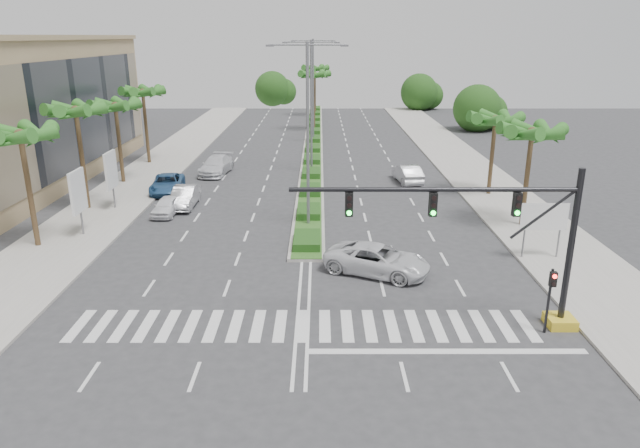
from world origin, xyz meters
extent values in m
plane|color=#333335|center=(0.00, 0.00, 0.00)|extent=(160.00, 160.00, 0.00)
cube|color=gray|center=(15.20, 20.00, 0.07)|extent=(6.00, 120.00, 0.15)
cube|color=gray|center=(-15.20, 20.00, 0.07)|extent=(6.00, 120.00, 0.15)
cube|color=gray|center=(0.00, 45.00, 0.10)|extent=(2.20, 75.00, 0.20)
cube|color=#2D521C|center=(0.00, 45.00, 0.22)|extent=(1.80, 75.00, 0.04)
cube|color=tan|center=(-26.00, 26.00, 6.00)|extent=(12.00, 36.00, 12.00)
cube|color=gold|center=(11.50, 0.00, 0.23)|extent=(1.20, 1.20, 0.45)
cylinder|color=black|center=(11.50, 0.00, 3.70)|extent=(0.28, 0.28, 7.00)
cylinder|color=black|center=(5.50, 0.00, 6.30)|extent=(12.00, 0.20, 0.20)
cylinder|color=black|center=(10.10, 0.00, 5.20)|extent=(2.53, 0.12, 2.15)
cube|color=black|center=(9.00, 0.00, 5.65)|extent=(0.32, 0.24, 1.00)
cylinder|color=#19E533|center=(9.00, -0.14, 5.33)|extent=(0.20, 0.06, 0.20)
cube|color=black|center=(5.50, 0.00, 5.65)|extent=(0.32, 0.24, 1.00)
cylinder|color=#19E533|center=(5.50, -0.14, 5.33)|extent=(0.20, 0.06, 0.20)
cube|color=black|center=(2.00, 0.00, 5.65)|extent=(0.32, 0.24, 1.00)
cylinder|color=#19E533|center=(2.00, -0.14, 5.33)|extent=(0.20, 0.06, 0.20)
cylinder|color=black|center=(10.60, -0.60, 1.50)|extent=(0.12, 0.12, 3.00)
cube|color=black|center=(10.60, -0.75, 2.60)|extent=(0.28, 0.22, 0.65)
cylinder|color=red|center=(10.60, -0.88, 2.78)|extent=(0.18, 0.05, 0.18)
cylinder|color=slate|center=(12.50, 8.00, 1.40)|extent=(0.10, 0.10, 2.80)
cylinder|color=slate|center=(14.50, 8.00, 1.40)|extent=(0.10, 0.10, 2.80)
cube|color=#0C6638|center=(13.50, 8.00, 2.60)|extent=(2.60, 0.08, 1.50)
cube|color=white|center=(13.50, 7.95, 2.60)|extent=(2.70, 0.02, 1.60)
cylinder|color=slate|center=(-14.50, 12.00, 1.40)|extent=(0.12, 0.12, 2.80)
cube|color=white|center=(-14.50, 12.00, 3.00)|extent=(0.18, 2.10, 2.70)
cube|color=#D8594C|center=(-14.50, 12.00, 3.00)|extent=(0.12, 2.00, 2.60)
cylinder|color=slate|center=(-14.50, 18.00, 1.40)|extent=(0.12, 0.12, 2.80)
cube|color=white|center=(-14.50, 18.00, 3.00)|extent=(0.18, 2.10, 2.70)
cube|color=#D8594C|center=(-14.50, 18.00, 3.00)|extent=(0.12, 2.00, 2.60)
cylinder|color=brown|center=(-16.50, 10.00, 3.50)|extent=(0.32, 0.32, 7.00)
sphere|color=brown|center=(-16.50, 10.00, 6.90)|extent=(0.70, 0.70, 0.70)
cone|color=#286620|center=(-15.40, 10.00, 6.80)|extent=(0.90, 3.62, 1.50)
cone|color=#286620|center=(-15.81, 10.86, 6.80)|extent=(3.39, 2.96, 1.50)
cone|color=#286620|center=(-16.74, 11.07, 6.80)|extent=(3.73, 1.68, 1.50)
cone|color=#286620|center=(-17.49, 10.48, 6.80)|extent=(2.38, 3.65, 1.50)
cone|color=#286620|center=(-16.74, 8.93, 6.80)|extent=(3.73, 1.68, 1.50)
cone|color=#286620|center=(-15.81, 9.14, 6.80)|extent=(3.39, 2.96, 1.50)
cylinder|color=brown|center=(-16.50, 18.00, 3.70)|extent=(0.32, 0.32, 7.40)
sphere|color=brown|center=(-16.50, 18.00, 7.30)|extent=(0.70, 0.70, 0.70)
cone|color=#286620|center=(-15.40, 18.00, 7.20)|extent=(0.90, 3.62, 1.50)
cone|color=#286620|center=(-15.81, 18.86, 7.20)|extent=(3.39, 2.96, 1.50)
cone|color=#286620|center=(-16.74, 19.07, 7.20)|extent=(3.73, 1.68, 1.50)
cone|color=#286620|center=(-17.49, 18.48, 7.20)|extent=(2.38, 3.65, 1.50)
cone|color=#286620|center=(-17.49, 17.52, 7.20)|extent=(2.38, 3.65, 1.50)
cone|color=#286620|center=(-16.74, 16.93, 7.20)|extent=(3.73, 1.68, 1.50)
cone|color=#286620|center=(-15.81, 17.14, 7.20)|extent=(3.39, 2.96, 1.50)
cylinder|color=brown|center=(-16.50, 26.00, 3.40)|extent=(0.32, 0.32, 6.80)
sphere|color=brown|center=(-16.50, 26.00, 6.70)|extent=(0.70, 0.70, 0.70)
cone|color=#286620|center=(-15.40, 26.00, 6.60)|extent=(0.90, 3.62, 1.50)
cone|color=#286620|center=(-15.81, 26.86, 6.60)|extent=(3.39, 2.96, 1.50)
cone|color=#286620|center=(-16.74, 27.07, 6.60)|extent=(3.73, 1.68, 1.50)
cone|color=#286620|center=(-17.49, 26.48, 6.60)|extent=(2.38, 3.65, 1.50)
cone|color=#286620|center=(-17.49, 25.52, 6.60)|extent=(2.38, 3.65, 1.50)
cone|color=#286620|center=(-16.74, 24.93, 6.60)|extent=(3.73, 1.68, 1.50)
cone|color=#286620|center=(-15.81, 25.14, 6.60)|extent=(3.39, 2.96, 1.50)
cylinder|color=brown|center=(-16.50, 34.00, 3.60)|extent=(0.32, 0.32, 7.20)
sphere|color=brown|center=(-16.50, 34.00, 7.10)|extent=(0.70, 0.70, 0.70)
cone|color=#286620|center=(-15.40, 34.00, 7.00)|extent=(0.90, 3.62, 1.50)
cone|color=#286620|center=(-15.81, 34.86, 7.00)|extent=(3.39, 2.96, 1.50)
cone|color=#286620|center=(-16.74, 35.07, 7.00)|extent=(3.73, 1.68, 1.50)
cone|color=#286620|center=(-17.49, 34.48, 7.00)|extent=(2.38, 3.65, 1.50)
cone|color=#286620|center=(-17.49, 33.52, 7.00)|extent=(2.38, 3.65, 1.50)
cone|color=#286620|center=(-16.74, 32.93, 7.00)|extent=(3.73, 1.68, 1.50)
cone|color=#286620|center=(-15.81, 33.14, 7.00)|extent=(3.39, 2.96, 1.50)
cylinder|color=brown|center=(14.50, 14.00, 3.25)|extent=(0.32, 0.32, 6.50)
sphere|color=brown|center=(14.50, 14.00, 6.40)|extent=(0.70, 0.70, 0.70)
cone|color=#286620|center=(15.60, 14.00, 6.30)|extent=(0.90, 3.62, 1.50)
cone|color=#286620|center=(15.19, 14.86, 6.30)|extent=(3.39, 2.96, 1.50)
cone|color=#286620|center=(14.26, 15.07, 6.30)|extent=(3.73, 1.68, 1.50)
cone|color=#286620|center=(13.51, 14.48, 6.30)|extent=(2.38, 3.65, 1.50)
cone|color=#286620|center=(13.51, 13.52, 6.30)|extent=(2.38, 3.65, 1.50)
cone|color=#286620|center=(14.26, 12.93, 6.30)|extent=(3.73, 1.68, 1.50)
cone|color=#286620|center=(15.19, 13.14, 6.30)|extent=(3.39, 2.96, 1.50)
cylinder|color=brown|center=(14.50, 22.00, 3.10)|extent=(0.32, 0.32, 6.20)
sphere|color=brown|center=(14.50, 22.00, 6.10)|extent=(0.70, 0.70, 0.70)
cone|color=#286620|center=(15.60, 22.00, 6.00)|extent=(0.90, 3.62, 1.50)
cone|color=#286620|center=(15.19, 22.86, 6.00)|extent=(3.39, 2.96, 1.50)
cone|color=#286620|center=(14.26, 23.07, 6.00)|extent=(3.73, 1.68, 1.50)
cone|color=#286620|center=(13.51, 22.48, 6.00)|extent=(2.38, 3.65, 1.50)
cone|color=#286620|center=(13.51, 21.52, 6.00)|extent=(2.38, 3.65, 1.50)
cone|color=#286620|center=(14.26, 20.93, 6.00)|extent=(3.73, 1.68, 1.50)
cone|color=#286620|center=(15.19, 21.14, 6.00)|extent=(3.39, 2.96, 1.50)
cylinder|color=brown|center=(0.00, 55.00, 3.75)|extent=(0.32, 0.32, 7.50)
sphere|color=brown|center=(0.00, 55.00, 7.40)|extent=(0.70, 0.70, 0.70)
cone|color=#286620|center=(1.10, 55.00, 7.30)|extent=(0.90, 3.62, 1.50)
cone|color=#286620|center=(0.69, 55.86, 7.30)|extent=(3.39, 2.96, 1.50)
cone|color=#286620|center=(-0.24, 56.07, 7.30)|extent=(3.73, 1.68, 1.50)
cone|color=#286620|center=(-0.99, 55.48, 7.30)|extent=(2.38, 3.65, 1.50)
cone|color=#286620|center=(-0.99, 54.52, 7.30)|extent=(2.38, 3.65, 1.50)
cone|color=#286620|center=(-0.24, 53.93, 7.30)|extent=(3.73, 1.68, 1.50)
cone|color=#286620|center=(0.69, 54.14, 7.30)|extent=(3.39, 2.96, 1.50)
cylinder|color=brown|center=(0.00, 70.00, 3.75)|extent=(0.32, 0.32, 7.50)
sphere|color=brown|center=(0.00, 70.00, 7.40)|extent=(0.70, 0.70, 0.70)
cone|color=#286620|center=(1.10, 70.00, 7.30)|extent=(0.90, 3.62, 1.50)
cone|color=#286620|center=(0.69, 70.86, 7.30)|extent=(3.39, 2.96, 1.50)
cone|color=#286620|center=(-0.24, 71.07, 7.30)|extent=(3.73, 1.68, 1.50)
cone|color=#286620|center=(-0.99, 70.48, 7.30)|extent=(2.38, 3.65, 1.50)
cone|color=#286620|center=(-0.99, 69.52, 7.30)|extent=(2.38, 3.65, 1.50)
cone|color=#286620|center=(-0.24, 68.93, 7.30)|extent=(3.73, 1.68, 1.50)
cone|color=#286620|center=(0.69, 69.14, 7.30)|extent=(3.39, 2.96, 1.50)
cylinder|color=slate|center=(0.00, 14.00, 6.00)|extent=(0.20, 0.20, 12.00)
cylinder|color=slate|center=(-1.20, 14.00, 11.80)|extent=(2.40, 0.10, 0.10)
cylinder|color=slate|center=(1.20, 14.00, 11.80)|extent=(2.40, 0.10, 0.10)
cube|color=slate|center=(-2.30, 14.00, 11.75)|extent=(0.50, 0.25, 0.12)
cube|color=slate|center=(2.30, 14.00, 11.75)|extent=(0.50, 0.25, 0.12)
cylinder|color=slate|center=(0.00, 30.00, 6.00)|extent=(0.20, 0.20, 12.00)
cylinder|color=slate|center=(-1.20, 30.00, 11.80)|extent=(2.40, 0.10, 0.10)
cylinder|color=slate|center=(1.20, 30.00, 11.80)|extent=(2.40, 0.10, 0.10)
cube|color=slate|center=(-2.30, 30.00, 11.75)|extent=(0.50, 0.25, 0.12)
cube|color=slate|center=(2.30, 30.00, 11.75)|extent=(0.50, 0.25, 0.12)
cylinder|color=slate|center=(0.00, 46.00, 6.00)|extent=(0.20, 0.20, 12.00)
cylinder|color=slate|center=(-1.20, 46.00, 11.80)|extent=(2.40, 0.10, 0.10)
cylinder|color=slate|center=(1.20, 46.00, 11.80)|extent=(2.40, 0.10, 0.10)
cube|color=slate|center=(-2.30, 46.00, 11.75)|extent=(0.50, 0.25, 0.12)
cube|color=slate|center=(2.30, 46.00, 11.75)|extent=(0.50, 0.25, 0.12)
imported|color=white|center=(-10.27, 16.71, 0.65)|extent=(1.79, 3.89, 1.29)
imported|color=#ABABB0|center=(-9.44, 18.72, 0.77)|extent=(1.65, 4.69, 1.54)
imported|color=#2C5889|center=(-11.80, 22.85, 0.73)|extent=(3.03, 5.52, 1.47)
imported|color=silver|center=(-8.90, 29.46, 0.82)|extent=(2.90, 5.89, 1.65)
imported|color=silver|center=(3.90, 5.95, 0.79)|extent=(6.28, 4.79, 1.59)
imported|color=#BABABF|center=(8.50, 26.18, 0.80)|extent=(2.29, 5.06, 1.61)
camera|label=1|loc=(0.78, -22.75, 12.34)|focal=32.00mm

